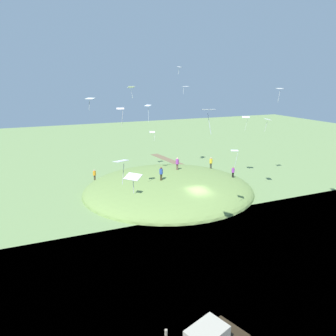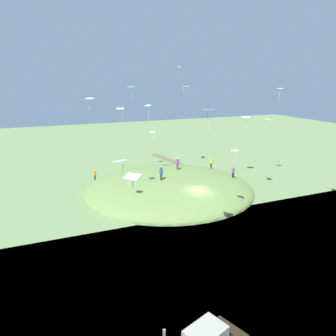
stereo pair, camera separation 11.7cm
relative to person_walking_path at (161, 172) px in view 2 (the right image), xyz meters
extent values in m
plane|color=#6F8D53|center=(-4.73, -3.19, -3.32)|extent=(160.00, 160.00, 0.00)
ellipsoid|color=olive|center=(1.69, -1.79, -3.32)|extent=(23.10, 23.89, 4.45)
cube|color=brown|center=(14.50, -8.90, -3.30)|extent=(17.92, 4.32, 0.04)
cube|color=#413A24|center=(0.00, 0.00, -0.71)|extent=(0.16, 0.26, 0.88)
cylinder|color=#2D4BAB|center=(0.00, 0.00, 0.08)|extent=(0.50, 0.50, 0.70)
sphere|color=brown|center=(0.00, 0.00, 0.56)|extent=(0.26, 0.26, 0.26)
cube|color=black|center=(-0.34, -11.06, -1.60)|extent=(0.15, 0.24, 0.76)
cylinder|color=purple|center=(-0.34, -11.06, -0.92)|extent=(0.47, 0.47, 0.60)
sphere|color=#95675A|center=(-0.34, -11.06, -0.50)|extent=(0.23, 0.23, 0.23)
cube|color=#3D3524|center=(8.84, 7.27, -2.48)|extent=(0.23, 0.28, 0.80)
cylinder|color=orange|center=(8.84, 7.27, -1.76)|extent=(0.60, 0.60, 0.63)
sphere|color=tan|center=(8.84, 7.27, -1.33)|extent=(0.24, 0.24, 0.24)
cube|color=brown|center=(3.97, -4.13, -0.75)|extent=(0.29, 0.28, 0.88)
cylinder|color=purple|center=(3.97, -4.13, 0.04)|extent=(0.67, 0.67, 0.70)
sphere|color=beige|center=(3.97, -4.13, 0.52)|extent=(0.26, 0.26, 0.26)
cube|color=#383A30|center=(4.88, -10.39, -1.47)|extent=(0.29, 0.22, 0.87)
cylinder|color=gold|center=(4.88, -10.39, -0.69)|extent=(0.60, 0.60, 0.69)
sphere|color=tan|center=(4.88, -10.39, -0.22)|extent=(0.26, 0.26, 0.26)
cube|color=white|center=(4.82, 0.03, 8.30)|extent=(1.11, 0.97, 0.18)
cylinder|color=white|center=(4.72, 0.00, 7.07)|extent=(0.19, 0.11, 1.99)
cube|color=white|center=(-0.38, -18.20, 10.51)|extent=(0.72, 0.98, 0.11)
cylinder|color=white|center=(-0.48, -18.07, 9.44)|extent=(0.10, 0.18, 1.66)
cube|color=white|center=(-10.03, -4.42, 4.59)|extent=(0.82, 0.92, 0.06)
cylinder|color=white|center=(-10.23, -4.55, 3.60)|extent=(0.19, 0.25, 1.57)
cube|color=white|center=(-16.55, 8.63, 5.12)|extent=(1.39, 1.35, 0.30)
cylinder|color=white|center=(-16.38, 8.56, 4.32)|extent=(0.06, 0.04, 1.03)
cube|color=white|center=(10.45, -8.47, 10.65)|extent=(1.12, 0.92, 0.08)
cylinder|color=white|center=(10.74, -8.18, 9.94)|extent=(0.14, 0.07, 0.93)
cube|color=white|center=(-14.86, 9.05, 5.93)|extent=(0.99, 1.19, 0.12)
cylinder|color=white|center=(-14.78, 8.89, 4.86)|extent=(0.14, 0.24, 1.62)
cube|color=white|center=(2.39, -14.67, 6.32)|extent=(1.27, 1.35, 0.17)
cylinder|color=white|center=(2.47, -14.89, 5.16)|extent=(0.22, 0.25, 1.75)
cube|color=white|center=(-7.88, 9.89, 10.17)|extent=(0.97, 0.98, 0.11)
cylinder|color=white|center=(-7.65, 9.98, 9.54)|extent=(0.10, 0.10, 0.85)
cube|color=silver|center=(-3.51, 6.05, 8.77)|extent=(0.72, 0.92, 0.16)
cylinder|color=silver|center=(-3.73, 5.94, 7.72)|extent=(0.18, 0.19, 1.69)
cube|color=white|center=(8.47, -6.43, 13.59)|extent=(0.87, 0.91, 0.15)
cylinder|color=white|center=(8.69, -6.36, 12.95)|extent=(0.09, 0.14, 0.90)
cube|color=white|center=(5.29, -0.73, 4.48)|extent=(0.79, 0.91, 0.18)
cylinder|color=white|center=(5.02, -0.97, 3.77)|extent=(0.08, 0.17, 1.03)
cube|color=white|center=(10.47, 0.72, 10.66)|extent=(0.76, 1.08, 0.26)
cylinder|color=white|center=(10.51, 0.62, 9.68)|extent=(0.09, 0.24, 1.42)
cube|color=white|center=(-15.58, 2.09, 9.57)|extent=(1.09, 1.25, 0.12)
cylinder|color=white|center=(-15.44, 1.87, 8.43)|extent=(0.28, 0.27, 1.72)
cube|color=white|center=(-4.49, -13.04, 6.84)|extent=(1.28, 1.10, 0.18)
cylinder|color=white|center=(-4.55, -12.81, 5.91)|extent=(0.21, 0.21, 1.30)
cylinder|color=brown|center=(-7.52, -3.35, -2.79)|extent=(0.14, 0.14, 1.07)
camera|label=1|loc=(-37.68, 14.71, 11.90)|focal=34.16mm
camera|label=2|loc=(-37.72, 14.60, 11.90)|focal=34.16mm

